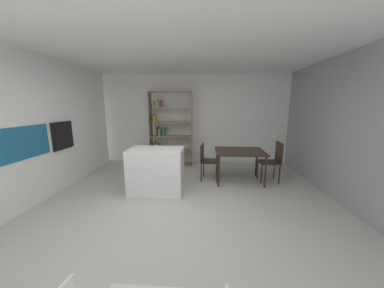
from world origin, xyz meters
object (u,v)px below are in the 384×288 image
object	(u,v)px
built_in_oven	(63,135)
dining_chair_island_side	(206,158)
kitchen_island	(156,170)
open_bookshelf	(167,131)
dining_table	(240,154)
dining_chair_window_side	(274,159)

from	to	relation	value
built_in_oven	dining_chair_island_side	bearing A→B (deg)	11.89
built_in_oven	kitchen_island	xyz separation A→B (m)	(2.01, -0.11, -0.69)
kitchen_island	dining_chair_island_side	bearing A→B (deg)	35.97
open_bookshelf	dining_chair_island_side	world-z (taller)	open_bookshelf
dining_table	built_in_oven	bearing A→B (deg)	-170.65
open_bookshelf	dining_table	world-z (taller)	open_bookshelf
open_bookshelf	dining_table	distance (m)	2.34
dining_table	dining_chair_island_side	world-z (taller)	dining_chair_island_side
kitchen_island	dining_chair_island_side	xyz separation A→B (m)	(1.03, 0.75, 0.07)
dining_table	dining_chair_window_side	bearing A→B (deg)	0.06
built_in_oven	open_bookshelf	distance (m)	2.63
built_in_oven	dining_chair_window_side	bearing A→B (deg)	7.79
dining_table	dining_chair_window_side	world-z (taller)	dining_chair_window_side
kitchen_island	dining_chair_window_side	size ratio (longest dim) A/B	1.15
built_in_oven	dining_table	distance (m)	3.89
kitchen_island	open_bookshelf	bearing A→B (deg)	94.57
dining_table	open_bookshelf	bearing A→B (deg)	147.54
dining_table	dining_chair_window_side	xyz separation A→B (m)	(0.78, 0.00, -0.10)
dining_table	dining_chair_island_side	bearing A→B (deg)	179.07
dining_table	dining_chair_island_side	xyz separation A→B (m)	(-0.77, 0.01, -0.13)
open_bookshelf	kitchen_island	bearing A→B (deg)	-85.43
built_in_oven	kitchen_island	size ratio (longest dim) A/B	0.54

